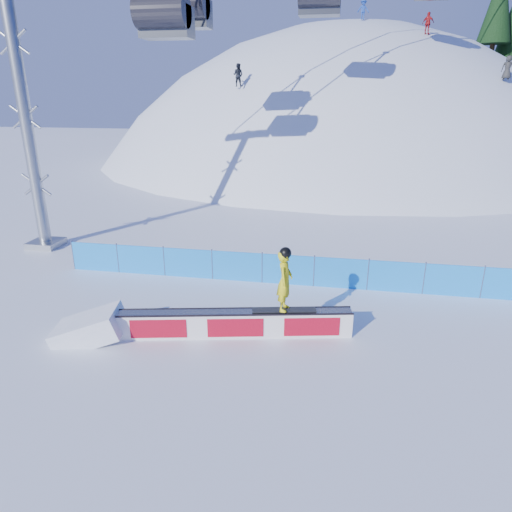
# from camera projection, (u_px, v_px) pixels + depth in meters

# --- Properties ---
(ground) EXTENTS (160.00, 160.00, 0.00)m
(ground) POSITION_uv_depth(u_px,v_px,m) (338.00, 350.00, 13.18)
(ground) COLOR white
(ground) RESTS_ON ground
(snow_hill) EXTENTS (64.00, 64.00, 64.00)m
(snow_hill) POSITION_uv_depth(u_px,v_px,m) (334.00, 301.00, 58.14)
(snow_hill) COLOR silver
(snow_hill) RESTS_ON ground
(safety_fence) EXTENTS (22.05, 0.05, 1.30)m
(safety_fence) POSITION_uv_depth(u_px,v_px,m) (341.00, 273.00, 17.14)
(safety_fence) COLOR #1584EA
(safety_fence) RESTS_ON ground
(rail_box) EXTENTS (6.99, 1.93, 0.84)m
(rail_box) POSITION_uv_depth(u_px,v_px,m) (236.00, 324.00, 13.78)
(rail_box) COLOR white
(rail_box) RESTS_ON ground
(snow_ramp) EXTENTS (2.34, 1.73, 1.32)m
(snow_ramp) POSITION_uv_depth(u_px,v_px,m) (91.00, 338.00, 13.81)
(snow_ramp) COLOR white
(snow_ramp) RESTS_ON ground
(snowboarder) EXTENTS (1.94, 0.73, 2.00)m
(snowboarder) POSITION_uv_depth(u_px,v_px,m) (285.00, 280.00, 13.34)
(snowboarder) COLOR black
(snowboarder) RESTS_ON rail_box
(distant_skiers) EXTENTS (20.58, 11.34, 7.42)m
(distant_skiers) POSITION_uv_depth(u_px,v_px,m) (375.00, 39.00, 36.76)
(distant_skiers) COLOR black
(distant_skiers) RESTS_ON ground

